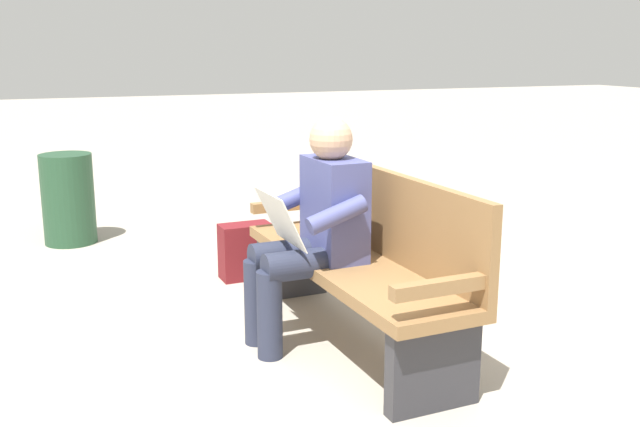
# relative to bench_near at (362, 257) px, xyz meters

# --- Properties ---
(ground_plane) EXTENTS (40.00, 40.00, 0.00)m
(ground_plane) POSITION_rel_bench_near_xyz_m (-0.00, 0.07, -0.46)
(ground_plane) COLOR #A89E8E
(bench_near) EXTENTS (1.82, 0.54, 0.90)m
(bench_near) POSITION_rel_bench_near_xyz_m (0.00, 0.00, 0.00)
(bench_near) COLOR olive
(bench_near) RESTS_ON ground
(person_seated) EXTENTS (0.58, 0.58, 1.18)m
(person_seated) POSITION_rel_bench_near_xyz_m (0.08, 0.24, 0.17)
(person_seated) COLOR #474C84
(person_seated) RESTS_ON ground
(backpack) EXTENTS (0.23, 0.34, 0.37)m
(backpack) POSITION_rel_bench_near_xyz_m (1.26, 0.27, -0.28)
(backpack) COLOR maroon
(backpack) RESTS_ON ground
(trash_bin) EXTENTS (0.40, 0.40, 0.71)m
(trash_bin) POSITION_rel_bench_near_xyz_m (2.65, 1.30, -0.10)
(trash_bin) COLOR #23472D
(trash_bin) RESTS_ON ground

